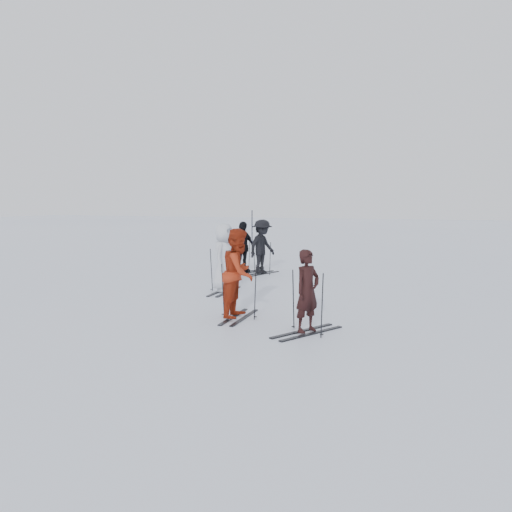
{
  "coord_description": "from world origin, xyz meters",
  "views": [
    {
      "loc": [
        4.76,
        -12.22,
        2.56
      ],
      "look_at": [
        0.0,
        1.0,
        1.0
      ],
      "focal_mm": 35.0,
      "sensor_mm": 36.0,
      "label": 1
    }
  ],
  "objects_px": {
    "skier_red": "(239,274)",
    "piste_marker": "(252,232)",
    "skier_uphill_far": "(262,247)",
    "skier_near_dark": "(307,292)",
    "skier_uphill_left": "(242,248)",
    "skier_grey": "(224,258)"
  },
  "relations": [
    {
      "from": "skier_red",
      "to": "piste_marker",
      "type": "xyz_separation_m",
      "value": [
        -4.22,
        12.25,
        0.09
      ]
    },
    {
      "from": "skier_grey",
      "to": "skier_uphill_left",
      "type": "distance_m",
      "value": 3.74
    },
    {
      "from": "skier_near_dark",
      "to": "skier_uphill_left",
      "type": "bearing_deg",
      "value": 60.27
    },
    {
      "from": "skier_uphill_far",
      "to": "piste_marker",
      "type": "distance_m",
      "value": 6.32
    },
    {
      "from": "skier_near_dark",
      "to": "skier_uphill_far",
      "type": "bearing_deg",
      "value": 55.6
    },
    {
      "from": "skier_red",
      "to": "skier_uphill_left",
      "type": "relative_size",
      "value": 1.07
    },
    {
      "from": "skier_near_dark",
      "to": "piste_marker",
      "type": "bearing_deg",
      "value": 54.72
    },
    {
      "from": "skier_uphill_left",
      "to": "piste_marker",
      "type": "xyz_separation_m",
      "value": [
        -1.79,
        5.84,
        0.16
      ]
    },
    {
      "from": "skier_red",
      "to": "skier_uphill_left",
      "type": "bearing_deg",
      "value": 19.13
    },
    {
      "from": "skier_near_dark",
      "to": "skier_red",
      "type": "bearing_deg",
      "value": 97.15
    },
    {
      "from": "skier_uphill_left",
      "to": "skier_near_dark",
      "type": "bearing_deg",
      "value": -122.85
    },
    {
      "from": "skier_near_dark",
      "to": "piste_marker",
      "type": "xyz_separation_m",
      "value": [
        -5.93,
        12.98,
        0.26
      ]
    },
    {
      "from": "skier_red",
      "to": "piste_marker",
      "type": "relative_size",
      "value": 0.92
    },
    {
      "from": "skier_red",
      "to": "skier_uphill_left",
      "type": "xyz_separation_m",
      "value": [
        -2.42,
        6.41,
        -0.07
      ]
    },
    {
      "from": "skier_red",
      "to": "piste_marker",
      "type": "distance_m",
      "value": 12.95
    },
    {
      "from": "skier_red",
      "to": "skier_uphill_far",
      "type": "relative_size",
      "value": 1.03
    },
    {
      "from": "skier_red",
      "to": "skier_uphill_far",
      "type": "distance_m",
      "value": 6.67
    },
    {
      "from": "skier_red",
      "to": "piste_marker",
      "type": "bearing_deg",
      "value": 17.4
    },
    {
      "from": "skier_red",
      "to": "skier_uphill_far",
      "type": "height_order",
      "value": "skier_red"
    },
    {
      "from": "skier_uphill_far",
      "to": "piste_marker",
      "type": "xyz_separation_m",
      "value": [
        -2.52,
        5.8,
        0.12
      ]
    },
    {
      "from": "piste_marker",
      "to": "skier_near_dark",
      "type": "bearing_deg",
      "value": -65.43
    },
    {
      "from": "piste_marker",
      "to": "skier_red",
      "type": "bearing_deg",
      "value": -71.01
    }
  ]
}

